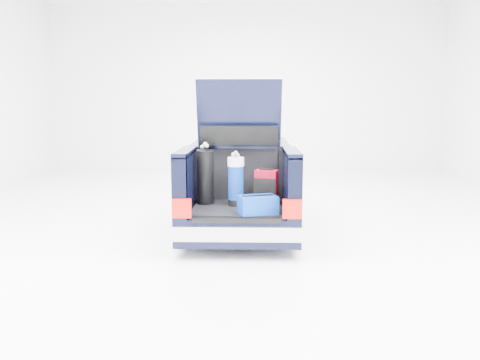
{
  "coord_description": "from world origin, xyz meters",
  "views": [
    {
      "loc": [
        0.22,
        -8.78,
        2.16
      ],
      "look_at": [
        0.0,
        -0.5,
        0.85
      ],
      "focal_mm": 38.0,
      "sensor_mm": 36.0,
      "label": 1
    }
  ],
  "objects_px": {
    "black_golf_bag": "(205,177)",
    "blue_duffel": "(258,205)",
    "blue_golf_bag": "(236,181)",
    "car": "(241,184)",
    "red_suitcase": "(266,187)"
  },
  "relations": [
    {
      "from": "blue_golf_bag",
      "to": "blue_duffel",
      "type": "distance_m",
      "value": 0.67
    },
    {
      "from": "red_suitcase",
      "to": "black_golf_bag",
      "type": "height_order",
      "value": "black_golf_bag"
    },
    {
      "from": "black_golf_bag",
      "to": "blue_duffel",
      "type": "xyz_separation_m",
      "value": [
        0.78,
        -0.62,
        -0.29
      ]
    },
    {
      "from": "blue_golf_bag",
      "to": "blue_duffel",
      "type": "xyz_separation_m",
      "value": [
        0.32,
        -0.53,
        -0.25
      ]
    },
    {
      "from": "car",
      "to": "blue_duffel",
      "type": "distance_m",
      "value": 2.03
    },
    {
      "from": "car",
      "to": "red_suitcase",
      "type": "height_order",
      "value": "car"
    },
    {
      "from": "red_suitcase",
      "to": "blue_duffel",
      "type": "height_order",
      "value": "red_suitcase"
    },
    {
      "from": "blue_golf_bag",
      "to": "blue_duffel",
      "type": "relative_size",
      "value": 1.39
    },
    {
      "from": "car",
      "to": "blue_duffel",
      "type": "relative_size",
      "value": 7.92
    },
    {
      "from": "red_suitcase",
      "to": "black_golf_bag",
      "type": "relative_size",
      "value": 0.59
    },
    {
      "from": "black_golf_bag",
      "to": "blue_golf_bag",
      "type": "distance_m",
      "value": 0.47
    },
    {
      "from": "car",
      "to": "blue_golf_bag",
      "type": "bearing_deg",
      "value": -91.54
    },
    {
      "from": "car",
      "to": "blue_duffel",
      "type": "xyz_separation_m",
      "value": [
        0.28,
        -2.01,
        0.05
      ]
    },
    {
      "from": "black_golf_bag",
      "to": "blue_golf_bag",
      "type": "relative_size",
      "value": 1.14
    },
    {
      "from": "car",
      "to": "red_suitcase",
      "type": "bearing_deg",
      "value": -73.18
    }
  ]
}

